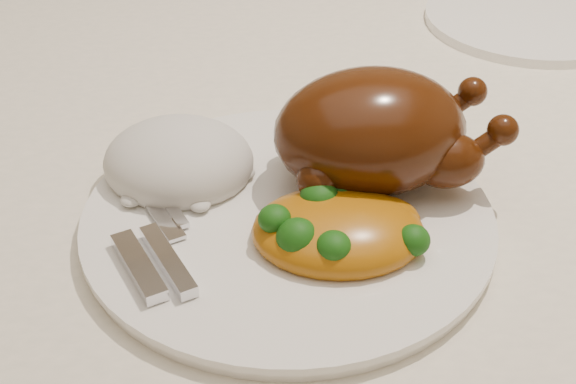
{
  "coord_description": "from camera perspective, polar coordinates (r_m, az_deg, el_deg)",
  "views": [
    {
      "loc": [
        -0.16,
        -0.68,
        1.15
      ],
      "look_at": [
        -0.13,
        -0.2,
        0.8
      ],
      "focal_mm": 50.0,
      "sensor_mm": 36.0,
      "label": 1
    }
  ],
  "objects": [
    {
      "name": "tablecloth",
      "position": [
        0.81,
        8.45,
        4.91
      ],
      "size": [
        1.73,
        1.03,
        0.18
      ],
      "color": "beige",
      "rests_on": "dining_table"
    },
    {
      "name": "cutlery",
      "position": [
        0.58,
        -9.42,
        -3.42
      ],
      "size": [
        0.07,
        0.18,
        0.01
      ],
      "rotation": [
        0.0,
        0.0,
        0.44
      ],
      "color": "silver",
      "rests_on": "dinner_plate"
    },
    {
      "name": "side_plate",
      "position": [
        0.98,
        16.76,
        11.72
      ],
      "size": [
        0.31,
        0.31,
        0.01
      ],
      "primitive_type": "cylinder",
      "rotation": [
        0.0,
        0.0,
        -0.4
      ],
      "color": "white",
      "rests_on": "tablecloth"
    },
    {
      "name": "rice_mound",
      "position": [
        0.65,
        -7.77,
        2.1
      ],
      "size": [
        0.14,
        0.13,
        0.06
      ],
      "rotation": [
        0.0,
        0.0,
        -0.18
      ],
      "color": "white",
      "rests_on": "dinner_plate"
    },
    {
      "name": "dining_table",
      "position": [
        0.85,
        8.03,
        0.65
      ],
      "size": [
        1.6,
        0.9,
        0.76
      ],
      "color": "brown",
      "rests_on": "floor"
    },
    {
      "name": "mac_and_cheese",
      "position": [
        0.57,
        3.81,
        -2.66
      ],
      "size": [
        0.13,
        0.1,
        0.05
      ],
      "rotation": [
        0.0,
        0.0,
        -0.07
      ],
      "color": "#B0620B",
      "rests_on": "dinner_plate"
    },
    {
      "name": "dinner_plate",
      "position": [
        0.61,
        0.0,
        -2.03
      ],
      "size": [
        0.32,
        0.32,
        0.01
      ],
      "primitive_type": "cylinder",
      "rotation": [
        0.0,
        0.0,
        0.04
      ],
      "color": "white",
      "rests_on": "tablecloth"
    },
    {
      "name": "roast_chicken",
      "position": [
        0.62,
        6.26,
        4.32
      ],
      "size": [
        0.19,
        0.13,
        0.1
      ],
      "rotation": [
        0.0,
        0.0,
        0.13
      ],
      "color": "#441C07",
      "rests_on": "dinner_plate"
    }
  ]
}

